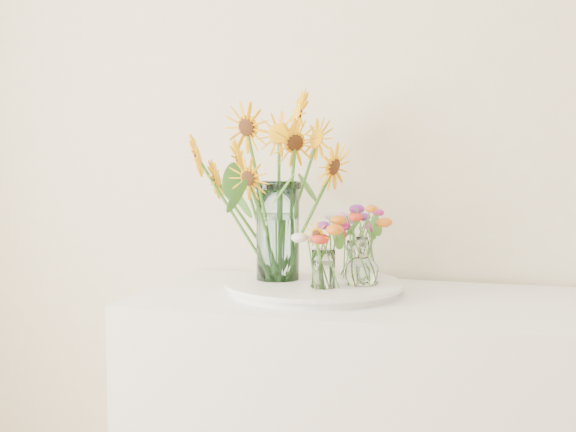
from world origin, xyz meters
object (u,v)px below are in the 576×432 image
(tray, at_px, (314,288))
(small_vase_a, at_px, (323,270))
(small_vase_c, at_px, (358,260))
(mason_jar, at_px, (278,231))
(small_vase_b, at_px, (362,262))

(tray, xyz_separation_m, small_vase_a, (0.05, -0.08, 0.07))
(small_vase_c, bearing_deg, tray, -134.40)
(mason_jar, xyz_separation_m, small_vase_c, (0.21, 0.09, -0.09))
(tray, bearing_deg, mason_jar, 173.35)
(mason_jar, relative_size, small_vase_c, 2.53)
(small_vase_b, bearing_deg, mason_jar, 175.21)
(small_vase_a, relative_size, small_vase_c, 0.96)
(mason_jar, bearing_deg, small_vase_c, 23.95)
(mason_jar, distance_m, small_vase_b, 0.25)
(tray, distance_m, small_vase_b, 0.16)
(small_vase_c, bearing_deg, small_vase_a, -107.24)
(tray, relative_size, mason_jar, 1.66)
(small_vase_a, xyz_separation_m, small_vase_c, (0.06, 0.19, 0.00))
(mason_jar, height_order, small_vase_a, mason_jar)
(mason_jar, relative_size, small_vase_a, 2.65)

